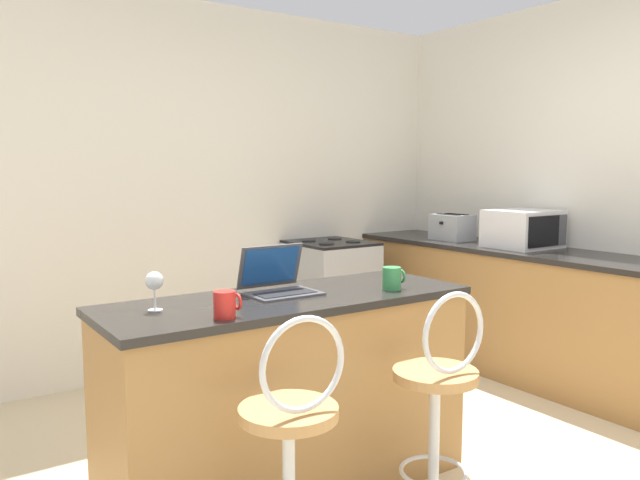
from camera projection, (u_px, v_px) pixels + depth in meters
name	position (u px, v px, depth m)	size (l,w,h in m)	color
wall_back	(199.00, 188.00, 4.47)	(12.00, 0.06, 2.60)	silver
breakfast_bar	(290.00, 394.00, 2.76)	(1.64, 0.59, 0.89)	#9E703D
counter_right	(528.00, 312.00, 4.34)	(0.64, 2.97, 0.89)	#9E703D
bar_stool_near	(291.00, 463.00, 2.10)	(0.40, 0.40, 0.97)	silver
bar_stool_far	(438.00, 417.00, 2.48)	(0.40, 0.40, 0.97)	silver
laptop	(278.00, 281.00, 2.77)	(0.31, 0.26, 0.21)	#47474C
microwave	(523.00, 229.00, 4.38)	(0.46, 0.41, 0.26)	silver
toaster	(452.00, 227.00, 4.83)	(0.24, 0.30, 0.20)	#9EA3A8
stove_range	(331.00, 299.00, 4.79)	(0.55, 0.61, 0.89)	#9EA3A8
wine_glass_tall	(154.00, 282.00, 2.42)	(0.07, 0.07, 0.16)	silver
mug_red	(225.00, 304.00, 2.30)	(0.10, 0.08, 0.10)	red
mug_green	(392.00, 278.00, 2.86)	(0.10, 0.09, 0.10)	#338447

